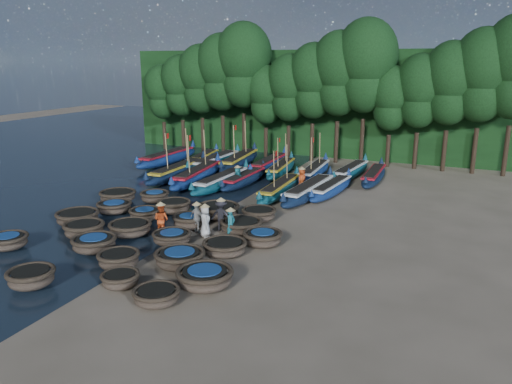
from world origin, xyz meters
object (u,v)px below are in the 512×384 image
at_px(coracle_8, 180,258).
at_px(coracle_7, 119,259).
at_px(long_boat_8, 331,188).
at_px(long_boat_4, 222,181).
at_px(coracle_9, 205,277).
at_px(coracle_11, 84,229).
at_px(coracle_17, 190,221).
at_px(long_boat_12, 240,161).
at_px(coracle_15, 114,207).
at_px(fisherman_6, 302,179).
at_px(coracle_14, 225,247).
at_px(long_boat_10, 202,159).
at_px(fisherman_1, 231,222).
at_px(fisherman_2, 161,219).
at_px(long_boat_5, 244,179).
at_px(long_boat_7, 309,190).
at_px(fisherman_0, 205,220).
at_px(coracle_18, 241,225).
at_px(long_boat_16, 351,171).
at_px(coracle_4, 156,295).
at_px(long_boat_3, 197,175).
at_px(long_boat_9, 168,157).
at_px(coracle_24, 259,214).
at_px(coracle_22, 174,206).
at_px(coracle_16, 145,214).
at_px(long_boat_11, 215,162).
at_px(coracle_2, 31,277).
at_px(long_boat_2, 178,171).
at_px(coracle_3, 120,279).
at_px(long_boat_14, 281,169).
at_px(long_boat_13, 269,164).
at_px(fisherman_5, 238,176).
at_px(coracle_13, 172,237).
at_px(coracle_6, 94,243).
at_px(coracle_21, 155,196).
at_px(long_boat_6, 280,189).
at_px(coracle_19, 263,238).
at_px(coracle_10, 78,217).
at_px(coracle_5, 8,241).
at_px(fisherman_4, 197,217).
at_px(coracle_23, 218,210).
at_px(coracle_20, 118,196).

bearing_deg(coracle_8, coracle_7, -155.14).
bearing_deg(long_boat_8, long_boat_4, -164.56).
relative_size(coracle_9, coracle_11, 1.03).
bearing_deg(coracle_17, long_boat_12, 105.58).
bearing_deg(coracle_15, fisherman_6, 48.17).
distance_m(coracle_7, coracle_14, 4.90).
height_order(coracle_11, long_boat_10, long_boat_10).
height_order(fisherman_1, fisherman_2, fisherman_2).
bearing_deg(long_boat_8, long_boat_5, -175.68).
height_order(long_boat_7, fisherman_0, fisherman_0).
bearing_deg(coracle_18, long_boat_16, 81.13).
bearing_deg(long_boat_5, coracle_4, -74.26).
relative_size(coracle_14, long_boat_3, 0.26).
bearing_deg(fisherman_2, long_boat_3, -66.88).
height_order(coracle_7, coracle_11, coracle_11).
relative_size(coracle_7, long_boat_9, 0.25).
bearing_deg(long_boat_9, fisherman_1, -46.38).
bearing_deg(coracle_24, coracle_22, -172.40).
height_order(coracle_16, long_boat_8, long_boat_8).
bearing_deg(fisherman_2, long_boat_11, -69.11).
relative_size(coracle_9, fisherman_6, 1.28).
relative_size(coracle_2, long_boat_2, 0.25).
height_order(coracle_3, long_boat_14, long_boat_14).
bearing_deg(long_boat_7, long_boat_13, 133.30).
xyz_separation_m(coracle_9, coracle_22, (-6.74, 8.26, -0.00)).
distance_m(coracle_7, fisherman_5, 15.58).
bearing_deg(coracle_2, coracle_3, 23.14).
bearing_deg(coracle_4, long_boat_5, 104.68).
relative_size(coracle_18, coracle_22, 1.07).
bearing_deg(long_boat_11, coracle_13, -66.50).
height_order(long_boat_11, fisherman_1, fisherman_1).
relative_size(coracle_6, coracle_11, 0.95).
bearing_deg(long_boat_8, fisherman_6, 177.72).
distance_m(coracle_21, long_boat_6, 8.39).
xyz_separation_m(coracle_19, long_boat_9, (-15.71, 15.42, 0.17)).
bearing_deg(coracle_8, long_boat_9, 124.57).
bearing_deg(fisherman_6, coracle_10, 157.23).
relative_size(coracle_6, long_boat_4, 0.26).
relative_size(coracle_3, coracle_5, 0.82).
bearing_deg(coracle_24, fisherman_5, 124.20).
relative_size(coracle_7, fisherman_4, 1.25).
distance_m(coracle_3, fisherman_2, 6.36).
distance_m(long_boat_9, long_boat_13, 9.38).
distance_m(coracle_10, coracle_11, 2.39).
xyz_separation_m(coracle_3, long_boat_8, (4.08, 17.58, 0.12)).
relative_size(coracle_16, long_boat_2, 0.25).
height_order(long_boat_14, fisherman_0, long_boat_14).
distance_m(coracle_23, long_boat_2, 10.84).
distance_m(coracle_24, long_boat_5, 8.61).
distance_m(coracle_17, coracle_20, 7.48).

